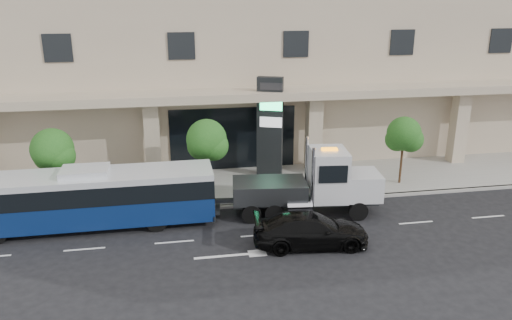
# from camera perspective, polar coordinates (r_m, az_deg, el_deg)

# --- Properties ---
(ground) EXTENTS (120.00, 120.00, 0.00)m
(ground) POSITION_cam_1_polar(r_m,az_deg,el_deg) (25.32, -0.23, -7.08)
(ground) COLOR black
(ground) RESTS_ON ground
(sidewalk) EXTENTS (120.00, 6.00, 0.15)m
(sidewalk) POSITION_cam_1_polar(r_m,az_deg,el_deg) (29.83, -1.85, -2.89)
(sidewalk) COLOR gray
(sidewalk) RESTS_ON ground
(curb) EXTENTS (120.00, 0.30, 0.15)m
(curb) POSITION_cam_1_polar(r_m,az_deg,el_deg) (27.09, -0.95, -5.15)
(curb) COLOR gray
(curb) RESTS_ON ground
(convention_center) EXTENTS (60.00, 17.60, 20.00)m
(convention_center) POSITION_cam_1_polar(r_m,az_deg,el_deg) (38.18, -4.34, 16.93)
(convention_center) COLOR tan
(convention_center) RESTS_ON ground
(tree_left) EXTENTS (2.27, 2.20, 4.22)m
(tree_left) POSITION_cam_1_polar(r_m,az_deg,el_deg) (27.94, -22.17, 0.82)
(tree_left) COLOR #422B19
(tree_left) RESTS_ON sidewalk
(tree_mid) EXTENTS (2.28, 2.20, 4.38)m
(tree_mid) POSITION_cam_1_polar(r_m,az_deg,el_deg) (27.29, -5.61, 2.05)
(tree_mid) COLOR #422B19
(tree_mid) RESTS_ON sidewalk
(tree_right) EXTENTS (2.10, 2.00, 4.04)m
(tree_right) POSITION_cam_1_polar(r_m,az_deg,el_deg) (30.39, 16.58, 2.62)
(tree_right) COLOR #422B19
(tree_right) RESTS_ON sidewalk
(city_bus) EXTENTS (12.12, 2.63, 3.07)m
(city_bus) POSITION_cam_1_polar(r_m,az_deg,el_deg) (25.51, -18.68, -4.08)
(city_bus) COLOR black
(city_bus) RESTS_ON ground
(tow_truck) EXTENTS (8.63, 2.91, 3.90)m
(tow_truck) POSITION_cam_1_polar(r_m,az_deg,el_deg) (25.79, 6.56, -2.84)
(tow_truck) COLOR #2D3033
(tow_truck) RESTS_ON ground
(black_sedan) EXTENTS (5.39, 2.60, 1.51)m
(black_sedan) POSITION_cam_1_polar(r_m,az_deg,el_deg) (22.93, 6.29, -7.94)
(black_sedan) COLOR black
(black_sedan) RESTS_ON ground
(signage_pylon) EXTENTS (1.62, 1.08, 6.16)m
(signage_pylon) POSITION_cam_1_polar(r_m,az_deg,el_deg) (30.28, 1.59, 3.80)
(signage_pylon) COLOR black
(signage_pylon) RESTS_ON sidewalk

